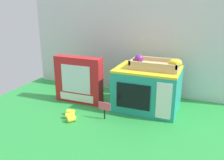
{
  "coord_description": "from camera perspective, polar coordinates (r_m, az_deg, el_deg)",
  "views": [
    {
      "loc": [
        0.47,
        -1.35,
        0.64
      ],
      "look_at": [
        -0.07,
        0.01,
        0.16
      ],
      "focal_mm": 39.84,
      "sensor_mm": 36.0,
      "label": 1
    }
  ],
  "objects": [
    {
      "name": "ground_plane",
      "position": [
        1.56,
        2.43,
        -6.1
      ],
      "size": [
        1.7,
        1.7,
        0.0
      ],
      "primitive_type": "plane",
      "color": "green",
      "rests_on": "ground"
    },
    {
      "name": "loose_toy_banana",
      "position": [
        1.43,
        -9.51,
        -8.02
      ],
      "size": [
        0.1,
        0.12,
        0.03
      ],
      "color": "yellow",
      "rests_on": "ground"
    },
    {
      "name": "food_groups_crate",
      "position": [
        1.46,
        9.99,
        3.45
      ],
      "size": [
        0.29,
        0.16,
        0.08
      ],
      "color": "tan",
      "rests_on": "toy_microwave"
    },
    {
      "name": "cookie_set_box",
      "position": [
        1.6,
        -7.67,
        0.03
      ],
      "size": [
        0.31,
        0.08,
        0.3
      ],
      "color": "red",
      "rests_on": "ground"
    },
    {
      "name": "price_sign",
      "position": [
        1.38,
        -1.74,
        -6.42
      ],
      "size": [
        0.07,
        0.01,
        0.1
      ],
      "color": "black",
      "rests_on": "ground"
    },
    {
      "name": "display_back_panel",
      "position": [
        1.73,
        5.93,
        8.66
      ],
      "size": [
        1.61,
        0.03,
        0.72
      ],
      "primitive_type": "cube",
      "color": "silver",
      "rests_on": "ground"
    },
    {
      "name": "toy_microwave",
      "position": [
        1.51,
        8.09,
        -1.94
      ],
      "size": [
        0.37,
        0.29,
        0.25
      ],
      "color": "teal",
      "rests_on": "ground"
    }
  ]
}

